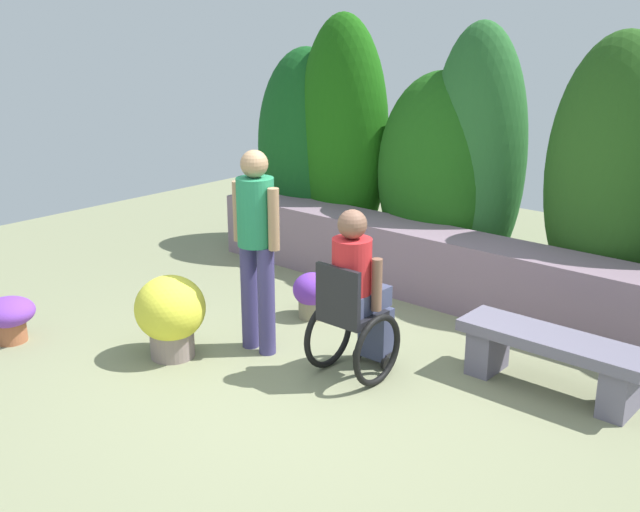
# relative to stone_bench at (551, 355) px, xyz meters

# --- Properties ---
(ground_plane) EXTENTS (12.35, 12.35, 0.00)m
(ground_plane) POSITION_rel_stone_bench_xyz_m (-1.42, -1.09, -0.29)
(ground_plane) COLOR gray
(stone_retaining_wall) EXTENTS (5.98, 0.56, 0.68)m
(stone_retaining_wall) POSITION_rel_stone_bench_xyz_m (-1.42, 1.10, 0.05)
(stone_retaining_wall) COLOR gray
(stone_retaining_wall) RESTS_ON ground
(hedge_backdrop) EXTENTS (6.60, 1.10, 2.73)m
(hedge_backdrop) POSITION_rel_stone_bench_xyz_m (-1.51, 1.74, 0.92)
(hedge_backdrop) COLOR #14511C
(hedge_backdrop) RESTS_ON ground
(stone_bench) EXTENTS (1.39, 0.42, 0.45)m
(stone_bench) POSITION_rel_stone_bench_xyz_m (0.00, 0.00, 0.00)
(stone_bench) COLOR slate
(stone_bench) RESTS_ON ground
(person_in_wheelchair) EXTENTS (0.53, 0.66, 1.33)m
(person_in_wheelchair) POSITION_rel_stone_bench_xyz_m (-1.27, -0.73, 0.33)
(person_in_wheelchair) COLOR black
(person_in_wheelchair) RESTS_ON ground
(person_standing_companion) EXTENTS (0.49, 0.30, 1.68)m
(person_standing_companion) POSITION_rel_stone_bench_xyz_m (-2.15, -0.91, 0.68)
(person_standing_companion) COLOR #413B73
(person_standing_companion) RESTS_ON ground
(flower_pot_purple_near) EXTENTS (0.36, 0.36, 0.43)m
(flower_pot_purple_near) POSITION_rel_stone_bench_xyz_m (-2.29, -0.07, -0.06)
(flower_pot_purple_near) COLOR gray
(flower_pot_purple_near) RESTS_ON ground
(flower_pot_red_accent) EXTENTS (0.57, 0.57, 0.69)m
(flower_pot_red_accent) POSITION_rel_stone_bench_xyz_m (-2.59, -1.46, 0.08)
(flower_pot_red_accent) COLOR gray
(flower_pot_red_accent) RESTS_ON ground
(flower_pot_small_foreground) EXTENTS (0.45, 0.45, 0.39)m
(flower_pot_small_foreground) POSITION_rel_stone_bench_xyz_m (-3.88, -2.19, -0.06)
(flower_pot_small_foreground) COLOR #A45C3B
(flower_pot_small_foreground) RESTS_ON ground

